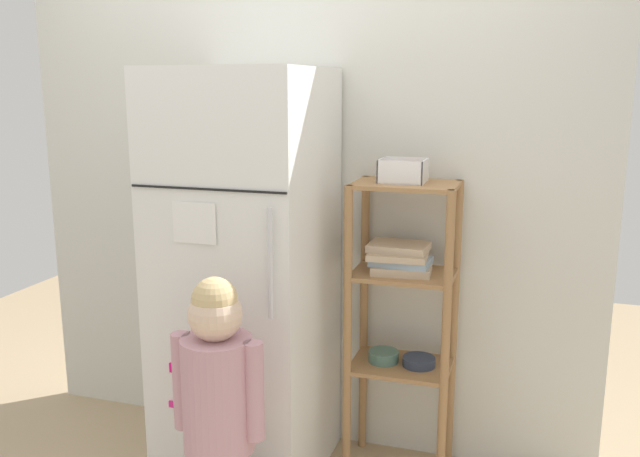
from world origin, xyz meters
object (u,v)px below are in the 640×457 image
Objects in this scene: child_standing at (218,393)px; fruit_bin at (406,174)px; pantry_shelf_unit at (402,297)px; refrigerator at (247,279)px.

child_standing is 1.13m from fruit_bin.
pantry_shelf_unit is (0.49, 0.75, 0.16)m from child_standing.
refrigerator is 0.66m from pantry_shelf_unit.
refrigerator is 1.35× the size of pantry_shelf_unit.
refrigerator is at bearing -164.32° from fruit_bin.
pantry_shelf_unit reaches higher than child_standing.
fruit_bin reaches higher than child_standing.
fruit_bin is at bearing 30.81° from pantry_shelf_unit.
refrigerator is 0.80m from fruit_bin.
child_standing is at bearing -76.64° from refrigerator.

